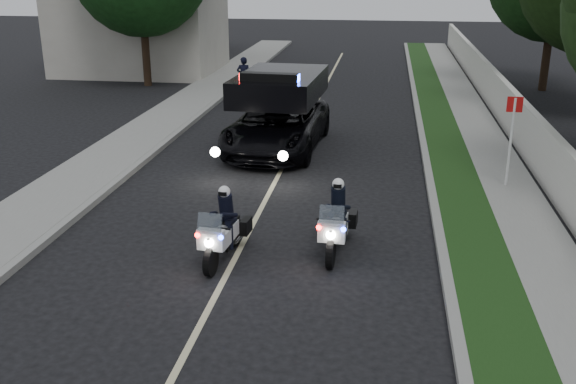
% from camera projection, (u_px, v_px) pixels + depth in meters
% --- Properties ---
extents(ground, '(120.00, 120.00, 0.00)m').
position_uv_depth(ground, '(173.00, 376.00, 9.36)').
color(ground, black).
rests_on(ground, ground).
extents(curb_right, '(0.20, 60.00, 0.15)m').
position_uv_depth(curb_right, '(428.00, 173.00, 18.10)').
color(curb_right, gray).
rests_on(curb_right, ground).
extents(grass_verge, '(1.20, 60.00, 0.16)m').
position_uv_depth(grass_verge, '(454.00, 174.00, 18.00)').
color(grass_verge, '#193814').
rests_on(grass_verge, ground).
extents(sidewalk_right, '(1.40, 60.00, 0.16)m').
position_uv_depth(sidewalk_right, '(503.00, 176.00, 17.82)').
color(sidewalk_right, gray).
rests_on(sidewalk_right, ground).
extents(property_wall, '(0.22, 60.00, 1.50)m').
position_uv_depth(property_wall, '(545.00, 154.00, 17.46)').
color(property_wall, beige).
rests_on(property_wall, ground).
extents(curb_left, '(0.20, 60.00, 0.15)m').
position_uv_depth(curb_left, '(144.00, 160.00, 19.23)').
color(curb_left, gray).
rests_on(curb_left, ground).
extents(sidewalk_left, '(2.00, 60.00, 0.16)m').
position_uv_depth(sidewalk_left, '(108.00, 159.00, 19.38)').
color(sidewalk_left, gray).
rests_on(sidewalk_left, ground).
extents(building_far, '(8.00, 6.00, 7.00)m').
position_uv_depth(building_far, '(139.00, 4.00, 33.82)').
color(building_far, '#A8A396').
rests_on(building_far, ground).
extents(lane_marking, '(0.12, 50.00, 0.01)m').
position_uv_depth(lane_marking, '(282.00, 169.00, 18.69)').
color(lane_marking, '#BFB78C').
rests_on(lane_marking, ground).
extents(police_moto_left, '(0.79, 1.82, 1.50)m').
position_uv_depth(police_moto_left, '(224.00, 259.00, 13.06)').
color(police_moto_left, silver).
rests_on(police_moto_left, ground).
extents(police_moto_right, '(0.73, 1.84, 1.54)m').
position_uv_depth(police_moto_right, '(336.00, 251.00, 13.39)').
color(police_moto_right, silver).
rests_on(police_moto_right, ground).
extents(police_suv, '(2.92, 5.78, 2.75)m').
position_uv_depth(police_suv, '(278.00, 149.00, 20.63)').
color(police_suv, black).
rests_on(police_suv, ground).
extents(bicycle, '(0.58, 1.54, 0.80)m').
position_uv_depth(bicycle, '(244.00, 100.00, 27.84)').
color(bicycle, black).
rests_on(bicycle, ground).
extents(cyclist, '(0.62, 0.44, 1.63)m').
position_uv_depth(cyclist, '(244.00, 100.00, 27.84)').
color(cyclist, black).
rests_on(cyclist, ground).
extents(sign_post, '(0.40, 0.40, 2.53)m').
position_uv_depth(sign_post, '(505.00, 190.00, 16.94)').
color(sign_post, red).
rests_on(sign_post, ground).
extents(tree_right_d, '(6.71, 6.71, 9.95)m').
position_uv_depth(tree_right_d, '(542.00, 90.00, 30.01)').
color(tree_right_d, '#173B13').
rests_on(tree_right_d, ground).
extents(tree_left_near, '(6.45, 6.45, 10.45)m').
position_uv_depth(tree_left_near, '(148.00, 86.00, 31.15)').
color(tree_left_near, '#164216').
rests_on(tree_left_near, ground).
extents(tree_left_far, '(9.64, 9.64, 12.30)m').
position_uv_depth(tree_left_far, '(182.00, 59.00, 39.66)').
color(tree_left_far, '#173410').
rests_on(tree_left_far, ground).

